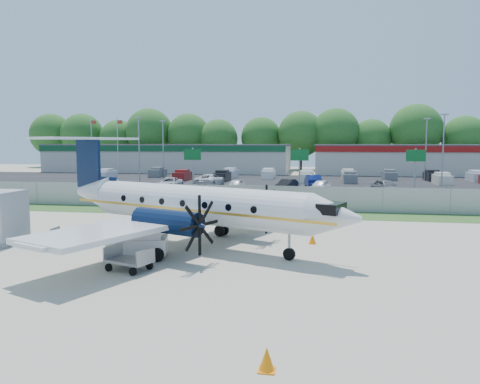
% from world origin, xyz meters
% --- Properties ---
extents(ground, '(170.00, 170.00, 0.00)m').
position_xyz_m(ground, '(0.00, 0.00, 0.00)').
color(ground, '#B1AC96').
rests_on(ground, ground).
extents(grass_verge, '(170.00, 4.00, 0.02)m').
position_xyz_m(grass_verge, '(0.00, 12.00, 0.01)').
color(grass_verge, '#2D561E').
rests_on(grass_verge, ground).
extents(access_road, '(170.00, 8.00, 0.02)m').
position_xyz_m(access_road, '(0.00, 19.00, 0.01)').
color(access_road, black).
rests_on(access_road, ground).
extents(parking_lot, '(170.00, 32.00, 0.02)m').
position_xyz_m(parking_lot, '(0.00, 40.00, 0.01)').
color(parking_lot, black).
rests_on(parking_lot, ground).
extents(perimeter_fence, '(120.00, 0.06, 1.99)m').
position_xyz_m(perimeter_fence, '(0.00, 14.00, 1.00)').
color(perimeter_fence, gray).
rests_on(perimeter_fence, ground).
extents(building_west, '(46.40, 12.40, 5.24)m').
position_xyz_m(building_west, '(-24.00, 61.98, 2.63)').
color(building_west, beige).
rests_on(building_west, ground).
extents(building_east, '(44.40, 12.40, 5.24)m').
position_xyz_m(building_east, '(26.00, 61.98, 2.63)').
color(building_east, beige).
rests_on(building_east, ground).
extents(sign_left, '(1.80, 0.26, 5.00)m').
position_xyz_m(sign_left, '(-8.00, 22.91, 3.61)').
color(sign_left, gray).
rests_on(sign_left, ground).
extents(sign_mid, '(1.80, 0.26, 5.00)m').
position_xyz_m(sign_mid, '(3.00, 22.91, 3.61)').
color(sign_mid, gray).
rests_on(sign_mid, ground).
extents(sign_right, '(1.80, 0.26, 5.00)m').
position_xyz_m(sign_right, '(14.00, 22.91, 3.61)').
color(sign_right, gray).
rests_on(sign_right, ground).
extents(flagpole_west, '(1.06, 0.12, 10.00)m').
position_xyz_m(flagpole_west, '(-35.92, 55.00, 5.64)').
color(flagpole_west, silver).
rests_on(flagpole_west, ground).
extents(flagpole_east, '(1.06, 0.12, 10.00)m').
position_xyz_m(flagpole_east, '(-30.92, 55.00, 5.64)').
color(flagpole_east, silver).
rests_on(flagpole_east, ground).
extents(light_pole_nw, '(0.90, 0.35, 9.09)m').
position_xyz_m(light_pole_nw, '(-20.00, 38.00, 5.23)').
color(light_pole_nw, gray).
rests_on(light_pole_nw, ground).
extents(light_pole_ne, '(0.90, 0.35, 9.09)m').
position_xyz_m(light_pole_ne, '(20.00, 38.00, 5.23)').
color(light_pole_ne, gray).
rests_on(light_pole_ne, ground).
extents(light_pole_sw, '(0.90, 0.35, 9.09)m').
position_xyz_m(light_pole_sw, '(-20.00, 48.00, 5.23)').
color(light_pole_sw, gray).
rests_on(light_pole_sw, ground).
extents(light_pole_se, '(0.90, 0.35, 9.09)m').
position_xyz_m(light_pole_se, '(20.00, 48.00, 5.23)').
color(light_pole_se, gray).
rests_on(light_pole_se, ground).
extents(tree_line, '(112.00, 6.00, 14.00)m').
position_xyz_m(tree_line, '(0.00, 74.00, 0.00)').
color(tree_line, '#215719').
rests_on(tree_line, ground).
extents(aircraft, '(18.89, 18.35, 5.84)m').
position_xyz_m(aircraft, '(-1.60, -0.07, 2.26)').
color(aircraft, silver).
rests_on(aircraft, ground).
extents(pushback_tug, '(3.06, 2.53, 1.48)m').
position_xyz_m(pushback_tug, '(-3.23, -3.04, 0.71)').
color(pushback_tug, silver).
rests_on(pushback_tug, ground).
extents(baggage_cart_near, '(2.21, 1.72, 1.02)m').
position_xyz_m(baggage_cart_near, '(-2.85, -5.32, 0.47)').
color(baggage_cart_near, gray).
rests_on(baggage_cart_near, ground).
extents(baggage_cart_far, '(1.80, 1.17, 0.91)m').
position_xyz_m(baggage_cart_far, '(-8.19, -0.94, 0.42)').
color(baggage_cart_far, gray).
rests_on(baggage_cart_far, ground).
extents(cone_nose, '(0.41, 0.41, 0.59)m').
position_xyz_m(cone_nose, '(4.83, 1.53, 0.28)').
color(cone_nose, orange).
rests_on(cone_nose, ground).
extents(cone_port_wing, '(0.42, 0.42, 0.60)m').
position_xyz_m(cone_port_wing, '(4.07, -13.16, 0.28)').
color(cone_port_wing, orange).
rests_on(cone_port_wing, ground).
extents(cone_starboard_wing, '(0.34, 0.34, 0.48)m').
position_xyz_m(cone_starboard_wing, '(-5.36, 4.30, 0.23)').
color(cone_starboard_wing, orange).
rests_on(cone_starboard_wing, ground).
extents(road_car_west, '(4.94, 1.75, 1.62)m').
position_xyz_m(road_car_west, '(-12.46, 17.17, 0.00)').
color(road_car_west, black).
rests_on(road_car_west, ground).
extents(road_car_mid, '(4.32, 2.03, 1.43)m').
position_xyz_m(road_car_mid, '(0.28, 20.85, 0.00)').
color(road_car_mid, silver).
rests_on(road_car_mid, ground).
extents(parked_car_a, '(2.33, 4.93, 1.36)m').
position_xyz_m(parked_car_a, '(-12.80, 29.57, 0.00)').
color(parked_car_a, silver).
rests_on(parked_car_a, ground).
extents(parked_car_b, '(1.67, 3.93, 1.33)m').
position_xyz_m(parked_car_b, '(-4.54, 28.79, 0.00)').
color(parked_car_b, silver).
rests_on(parked_car_b, ground).
extents(parked_car_c, '(2.60, 4.38, 1.36)m').
position_xyz_m(parked_car_c, '(1.27, 29.49, 0.00)').
color(parked_car_c, black).
rests_on(parked_car_c, ground).
extents(parked_car_d, '(2.70, 4.34, 1.38)m').
position_xyz_m(parked_car_d, '(5.06, 29.02, 0.00)').
color(parked_car_d, silver).
rests_on(parked_car_d, ground).
extents(parked_car_e, '(3.34, 4.91, 1.55)m').
position_xyz_m(parked_car_e, '(12.12, 28.73, 0.00)').
color(parked_car_e, '#595B5E').
rests_on(parked_car_e, ground).
extents(parked_car_f, '(3.22, 5.78, 1.53)m').
position_xyz_m(parked_car_f, '(-8.97, 34.39, 0.00)').
color(parked_car_f, silver).
rests_on(parked_car_f, ground).
extents(parked_car_g, '(2.39, 4.98, 1.57)m').
position_xyz_m(parked_car_g, '(4.08, 34.76, 0.00)').
color(parked_car_g, navy).
rests_on(parked_car_g, ground).
extents(far_parking_rows, '(56.00, 10.00, 1.60)m').
position_xyz_m(far_parking_rows, '(0.00, 45.00, 0.00)').
color(far_parking_rows, gray).
rests_on(far_parking_rows, ground).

